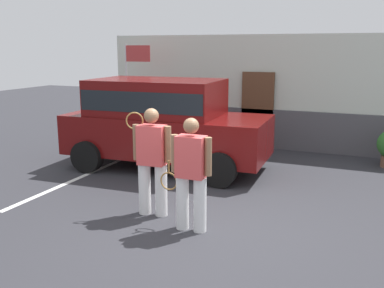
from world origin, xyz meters
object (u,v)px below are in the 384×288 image
object	(u,v)px
tennis_player_man	(152,160)
tennis_player_woman	(191,173)
parked_suv	(163,119)
flag_pole	(132,75)

from	to	relation	value
tennis_player_man	tennis_player_woman	distance (m)	0.91
parked_suv	tennis_player_man	distance (m)	2.95
parked_suv	tennis_player_woman	world-z (taller)	parked_suv
parked_suv	tennis_player_man	bearing A→B (deg)	-69.46
tennis_player_man	parked_suv	bearing A→B (deg)	-71.87
tennis_player_woman	flag_pole	world-z (taller)	flag_pole
tennis_player_man	flag_pole	size ratio (longest dim) A/B	0.63
parked_suv	flag_pole	size ratio (longest dim) A/B	1.64
tennis_player_man	tennis_player_woman	size ratio (longest dim) A/B	1.03
tennis_player_man	tennis_player_woman	xyz separation A→B (m)	(0.84, -0.34, -0.04)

